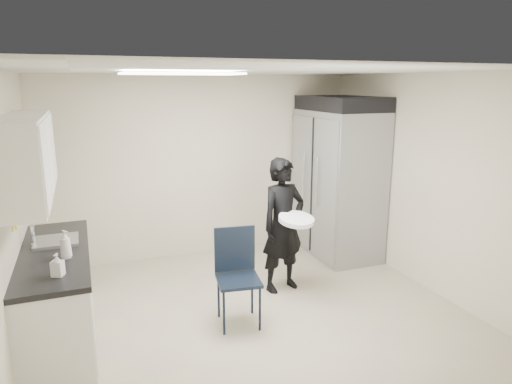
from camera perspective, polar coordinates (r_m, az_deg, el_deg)
name	(u,v)px	position (r m, az deg, el deg)	size (l,w,h in m)	color
floor	(251,311)	(5.25, -0.62, -14.69)	(4.50, 4.50, 0.00)	tan
ceiling	(250,70)	(4.63, -0.70, 14.99)	(4.50, 4.50, 0.00)	silver
back_wall	(203,167)	(6.65, -6.69, 3.16)	(4.50, 4.50, 0.00)	beige
left_wall	(10,221)	(4.54, -28.38, -3.21)	(4.00, 4.00, 0.00)	beige
right_wall	(423,182)	(5.93, 20.19, 1.17)	(4.00, 4.00, 0.00)	beige
ceiling_panel	(182,74)	(4.85, -9.30, 14.40)	(1.20, 0.60, 0.02)	white
lower_counter	(58,297)	(4.99, -23.50, -11.94)	(0.60, 1.90, 0.86)	silver
countertop	(53,253)	(4.82, -24.00, -7.02)	(0.64, 1.95, 0.05)	black
sink	(57,246)	(5.06, -23.64, -6.22)	(0.42, 0.40, 0.14)	gray
faucet	(33,234)	(5.03, -26.08, -4.78)	(0.02, 0.02, 0.24)	silver
upper_cabinets	(28,157)	(4.61, -26.66, 3.91)	(0.35, 1.80, 0.75)	silver
towel_dispenser	(33,160)	(5.78, -26.10, 3.56)	(0.22, 0.30, 0.35)	black
notice_sticker_left	(13,226)	(4.66, -28.06, -3.82)	(0.00, 0.12, 0.07)	yellow
notice_sticker_right	(17,224)	(4.86, -27.74, -3.61)	(0.00, 0.12, 0.07)	yellow
commercial_fridge	(338,184)	(6.74, 10.22, 1.01)	(0.80, 1.35, 2.10)	gray
fridge_compressor	(341,103)	(6.59, 10.64, 10.82)	(0.80, 1.35, 0.20)	black
folding_chair	(238,280)	(4.80, -2.21, -10.98)	(0.44, 0.44, 0.98)	black
man_tuxedo	(283,225)	(5.49, 3.41, -4.17)	(0.60, 0.40, 1.63)	black
bucket_lid	(296,219)	(5.27, 5.07, -3.43)	(0.41, 0.41, 0.05)	white
soap_bottle_a	(65,244)	(4.53, -22.72, -6.05)	(0.10, 0.10, 0.26)	silver
soap_bottle_b	(57,265)	(4.17, -23.58, -8.33)	(0.09, 0.09, 0.20)	#A1A4AD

